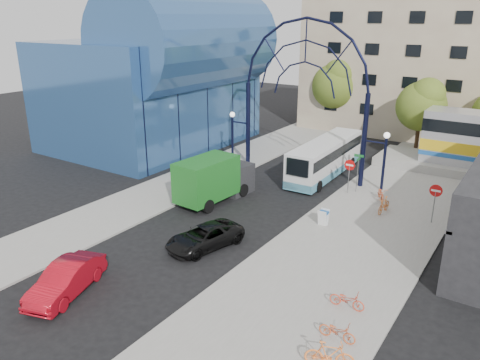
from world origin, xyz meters
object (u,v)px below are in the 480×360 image
Objects in this scene: tree_north_a at (423,104)px; bike_near_b at (384,205)px; sandwich_board at (323,216)px; do_not_enter_sign at (435,194)px; bike_far_c at (337,331)px; green_truck at (215,179)px; red_sedan at (66,280)px; city_bus at (326,157)px; bike_near_a at (381,194)px; street_name_sign at (358,165)px; stop_sign at (349,168)px; bike_far_a at (347,300)px; bike_far_b at (329,355)px; black_suv at (205,237)px; tree_north_b at (337,83)px; gateway_arch at (305,66)px.

tree_north_a is 16.61m from bike_near_b.
do_not_enter_sign is at bearing 36.68° from sandwich_board.
do_not_enter_sign is at bearing -3.61° from bike_far_c.
green_truck is 1.44× the size of red_sedan.
sandwich_board is 9.99m from city_bus.
street_name_sign is at bearing 134.61° from bike_near_a.
stop_sign reaches higher than red_sedan.
green_truck is 4.12× the size of bike_far_a.
bike_near_b is at bearing -40.39° from city_bus.
bike_far_b is at bearing -74.25° from bike_near_b.
stop_sign is at bearing 97.57° from sandwich_board.
street_name_sign reaches higher than bike_near_b.
tree_north_a is 30.09m from bike_far_c.
sandwich_board is 4.63m from bike_near_b.
red_sedan is (-6.40, -19.85, -1.40)m from street_name_sign.
do_not_enter_sign is at bearing -24.16° from street_name_sign.
bike_near_b reaches higher than bike_far_c.
city_bus reaches higher than bike_near_a.
sandwich_board is 10.72m from bike_far_c.
street_name_sign is at bearing 155.84° from do_not_enter_sign.
black_suv is 2.49× the size of bike_near_a.
sandwich_board is at bearing 2.98° from bike_far_b.
city_bus is (-9.36, 5.11, -0.50)m from do_not_enter_sign.
street_name_sign is 14.83m from bike_far_a.
black_suv is at bearing -106.30° from stop_sign.
tree_north_b is 1.79× the size of red_sedan.
do_not_enter_sign is 0.56× the size of red_sedan.
tree_north_a is at bearing 4.12° from bike_far_a.
bike_far_a is at bearing -71.01° from street_name_sign.
bike_near_a is at bearing -85.49° from tree_north_a.
stop_sign is at bearing 162.12° from do_not_enter_sign.
gateway_arch is 11.01m from green_truck.
bike_far_a is (-1.00, -11.34, -1.45)m from do_not_enter_sign.
sandwich_board is 8.54m from bike_far_a.
bike_far_b is at bearing -70.64° from stop_sign.
green_truck is 11.29m from bike_near_b.
black_suv is 2.89× the size of bike_far_a.
street_name_sign is at bearing 93.46° from sandwich_board.
gateway_arch is 16.23m from black_suv.
green_truck is (-7.64, -6.76, -0.55)m from street_name_sign.
stop_sign is 4.47m from city_bus.
sandwich_board is at bearing -91.50° from tree_north_a.
bike_near_a is at bearing 10.45° from bike_far_c.
do_not_enter_sign is 1.37× the size of bike_near_a.
tree_north_a is 3.89× the size of bike_far_b.
tree_north_a reaches higher than bike_near_b.
tree_north_a is at bearing 93.83° from black_suv.
bike_far_b is (9.19, -20.28, -0.82)m from city_bus.
city_bus is at bearing 144.79° from street_name_sign.
street_name_sign is at bearing -4.59° from bike_far_b.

